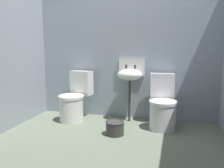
% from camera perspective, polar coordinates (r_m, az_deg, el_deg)
% --- Properties ---
extents(ground_plane, '(3.35, 2.61, 0.08)m').
position_cam_1_polar(ground_plane, '(3.11, -1.36, -14.43)').
color(ground_plane, slate).
extents(wall_back, '(3.35, 0.10, 2.18)m').
position_cam_1_polar(wall_back, '(3.96, 3.32, 7.63)').
color(wall_back, '#8B98A6').
rests_on(wall_back, ground).
extents(wall_left, '(0.10, 2.41, 2.18)m').
position_cam_1_polar(wall_left, '(3.66, -24.69, 6.64)').
color(wall_left, '#8C939F').
rests_on(wall_left, ground).
extents(toilet_left, '(0.49, 0.66, 0.78)m').
position_cam_1_polar(toilet_left, '(3.91, -8.96, -3.89)').
color(toilet_left, silver).
rests_on(toilet_left, ground).
extents(toilet_right, '(0.46, 0.64, 0.78)m').
position_cam_1_polar(toilet_right, '(3.59, 11.99, -5.19)').
color(toilet_right, silver).
rests_on(toilet_right, ground).
extents(sink, '(0.42, 0.35, 0.99)m').
position_cam_1_polar(sink, '(3.76, 4.35, 2.36)').
color(sink, '#353533').
rests_on(sink, ground).
extents(bucket, '(0.26, 0.26, 0.19)m').
position_cam_1_polar(bucket, '(3.29, 0.70, -10.40)').
color(bucket, '#353533').
rests_on(bucket, ground).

